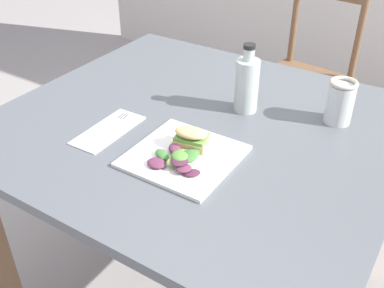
{
  "coord_description": "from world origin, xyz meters",
  "views": [
    {
      "loc": [
        0.61,
        -1.05,
        1.42
      ],
      "look_at": [
        0.08,
        -0.22,
        0.76
      ],
      "focal_mm": 42.4,
      "sensor_mm": 36.0,
      "label": 1
    }
  ],
  "objects_px": {
    "plate_lunch": "(184,156)",
    "fork_on_napkin": "(112,126)",
    "sandwich_half_front": "(191,138)",
    "dining_table": "(198,156)",
    "bottle_cold_brew": "(247,87)",
    "chair_wooden_far": "(306,78)",
    "mason_jar_iced_tea": "(340,104)"
  },
  "relations": [
    {
      "from": "plate_lunch",
      "to": "fork_on_napkin",
      "type": "xyz_separation_m",
      "value": [
        -0.25,
        0.01,
        0.0
      ]
    },
    {
      "from": "plate_lunch",
      "to": "sandwich_half_front",
      "type": "height_order",
      "value": "sandwich_half_front"
    },
    {
      "from": "dining_table",
      "to": "fork_on_napkin",
      "type": "xyz_separation_m",
      "value": [
        -0.19,
        -0.16,
        0.13
      ]
    },
    {
      "from": "plate_lunch",
      "to": "fork_on_napkin",
      "type": "distance_m",
      "value": 0.25
    },
    {
      "from": "dining_table",
      "to": "bottle_cold_brew",
      "type": "relative_size",
      "value": 5.44
    },
    {
      "from": "dining_table",
      "to": "chair_wooden_far",
      "type": "relative_size",
      "value": 1.31
    },
    {
      "from": "plate_lunch",
      "to": "sandwich_half_front",
      "type": "xyz_separation_m",
      "value": [
        -0.0,
        0.04,
        0.03
      ]
    },
    {
      "from": "plate_lunch",
      "to": "mason_jar_iced_tea",
      "type": "height_order",
      "value": "mason_jar_iced_tea"
    },
    {
      "from": "dining_table",
      "to": "sandwich_half_front",
      "type": "relative_size",
      "value": 11.85
    },
    {
      "from": "dining_table",
      "to": "fork_on_napkin",
      "type": "relative_size",
      "value": 6.12
    },
    {
      "from": "mason_jar_iced_tea",
      "to": "sandwich_half_front",
      "type": "bearing_deg",
      "value": -128.25
    },
    {
      "from": "bottle_cold_brew",
      "to": "mason_jar_iced_tea",
      "type": "height_order",
      "value": "bottle_cold_brew"
    },
    {
      "from": "sandwich_half_front",
      "to": "fork_on_napkin",
      "type": "distance_m",
      "value": 0.25
    },
    {
      "from": "chair_wooden_far",
      "to": "fork_on_napkin",
      "type": "distance_m",
      "value": 1.27
    },
    {
      "from": "chair_wooden_far",
      "to": "mason_jar_iced_tea",
      "type": "distance_m",
      "value": 0.99
    },
    {
      "from": "chair_wooden_far",
      "to": "bottle_cold_brew",
      "type": "relative_size",
      "value": 4.16
    },
    {
      "from": "dining_table",
      "to": "sandwich_half_front",
      "type": "bearing_deg",
      "value": -65.75
    },
    {
      "from": "chair_wooden_far",
      "to": "fork_on_napkin",
      "type": "relative_size",
      "value": 4.68
    },
    {
      "from": "bottle_cold_brew",
      "to": "mason_jar_iced_tea",
      "type": "bearing_deg",
      "value": 17.5
    },
    {
      "from": "fork_on_napkin",
      "to": "mason_jar_iced_tea",
      "type": "xyz_separation_m",
      "value": [
        0.53,
        0.38,
        0.05
      ]
    },
    {
      "from": "plate_lunch",
      "to": "fork_on_napkin",
      "type": "bearing_deg",
      "value": 177.28
    },
    {
      "from": "dining_table",
      "to": "chair_wooden_far",
      "type": "distance_m",
      "value": 1.08
    },
    {
      "from": "dining_table",
      "to": "plate_lunch",
      "type": "distance_m",
      "value": 0.22
    },
    {
      "from": "plate_lunch",
      "to": "bottle_cold_brew",
      "type": "height_order",
      "value": "bottle_cold_brew"
    },
    {
      "from": "dining_table",
      "to": "plate_lunch",
      "type": "relative_size",
      "value": 4.33
    },
    {
      "from": "plate_lunch",
      "to": "bottle_cold_brew",
      "type": "distance_m",
      "value": 0.32
    },
    {
      "from": "dining_table",
      "to": "mason_jar_iced_tea",
      "type": "relative_size",
      "value": 8.76
    },
    {
      "from": "chair_wooden_far",
      "to": "plate_lunch",
      "type": "bearing_deg",
      "value": -85.49
    },
    {
      "from": "chair_wooden_far",
      "to": "sandwich_half_front",
      "type": "xyz_separation_m",
      "value": [
        0.09,
        -1.2,
        0.33
      ]
    },
    {
      "from": "chair_wooden_far",
      "to": "plate_lunch",
      "type": "distance_m",
      "value": 1.28
    },
    {
      "from": "mason_jar_iced_tea",
      "to": "bottle_cold_brew",
      "type": "bearing_deg",
      "value": -162.5
    },
    {
      "from": "plate_lunch",
      "to": "chair_wooden_far",
      "type": "bearing_deg",
      "value": 94.51
    }
  ]
}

